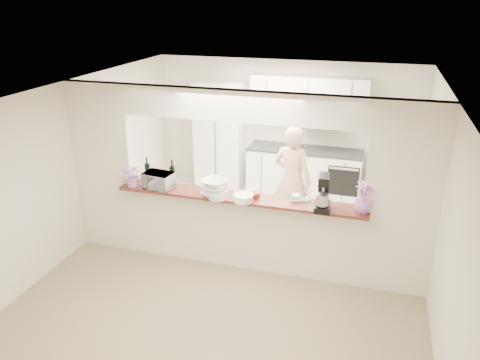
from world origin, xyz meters
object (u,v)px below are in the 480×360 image
at_px(toaster_oven, 158,180).
at_px(person, 292,180).
at_px(refrigerator, 395,163).
at_px(stand_mixer, 323,194).

height_order(toaster_oven, person, person).
height_order(refrigerator, person, person).
distance_m(toaster_oven, stand_mixer, 2.27).
xyz_separation_m(toaster_oven, person, (1.63, 1.35, -0.33)).
bearing_deg(person, toaster_oven, 55.29).
bearing_deg(refrigerator, person, -138.31).
xyz_separation_m(toaster_oven, stand_mixer, (2.26, -0.03, 0.09)).
bearing_deg(person, refrigerator, -122.68).
distance_m(stand_mixer, person, 1.58).
bearing_deg(stand_mixer, toaster_oven, 179.13).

